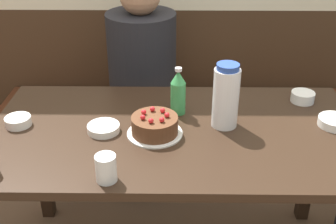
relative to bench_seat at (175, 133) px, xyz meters
name	(u,v)px	position (x,y,z in m)	size (l,w,h in m)	color
bench_seat	(175,133)	(0.00, 0.00, 0.00)	(2.07, 0.38, 0.45)	#472314
dining_table	(176,149)	(0.00, -0.83, 0.43)	(1.48, 0.78, 0.75)	black
birthday_cake	(155,126)	(-0.08, -0.87, 0.56)	(0.22, 0.22, 0.09)	white
water_pitcher	(226,96)	(0.19, -0.79, 0.65)	(0.10, 0.10, 0.26)	white
soju_bottle	(178,92)	(0.01, -0.69, 0.62)	(0.06, 0.06, 0.20)	#388E4C
bowl_soup_white	(303,97)	(0.56, -0.58, 0.55)	(0.10, 0.10, 0.04)	white
bowl_rice_small	(104,128)	(-0.28, -0.85, 0.54)	(0.13, 0.13, 0.03)	white
bowl_side_dish	(18,121)	(-0.63, -0.81, 0.55)	(0.10, 0.10, 0.04)	white
bowl_sauce_shallow	(335,122)	(0.63, -0.79, 0.54)	(0.13, 0.13, 0.03)	white
glass_tumbler_short	(106,168)	(-0.23, -1.15, 0.57)	(0.07, 0.07, 0.09)	silver
person_grey_tee	(143,90)	(-0.18, -0.18, 0.39)	(0.36, 0.36, 1.24)	#33333D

